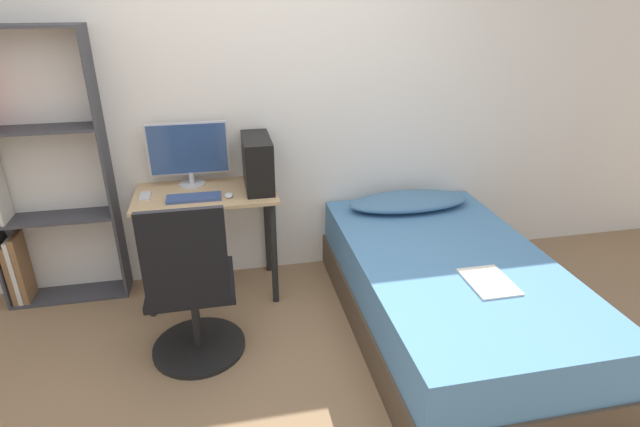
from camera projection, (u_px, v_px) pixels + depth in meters
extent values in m
plane|color=#846647|center=(295.00, 415.00, 2.59)|extent=(14.00, 14.00, 0.00)
cube|color=silver|center=(256.00, 110.00, 3.48)|extent=(8.00, 0.05, 2.50)
cube|color=tan|center=(206.00, 194.00, 3.35)|extent=(0.94, 0.54, 0.02)
cylinder|color=black|center=(146.00, 267.00, 3.23)|extent=(0.04, 0.04, 0.76)
cylinder|color=black|center=(274.00, 254.00, 3.39)|extent=(0.04, 0.04, 0.76)
cylinder|color=black|center=(152.00, 237.00, 3.62)|extent=(0.04, 0.04, 0.76)
cylinder|color=black|center=(267.00, 227.00, 3.78)|extent=(0.04, 0.04, 0.76)
cube|color=#38383D|center=(108.00, 171.00, 3.30)|extent=(0.02, 0.24, 1.84)
cube|color=#38383D|center=(74.00, 294.00, 3.61)|extent=(0.75, 0.24, 0.02)
cube|color=#38383D|center=(55.00, 218.00, 3.36)|extent=(0.75, 0.24, 0.02)
cube|color=#38383D|center=(34.00, 130.00, 3.11)|extent=(0.75, 0.24, 0.02)
cube|color=#38383D|center=(9.00, 26.00, 2.86)|extent=(0.75, 0.24, 0.02)
cube|color=brown|center=(13.00, 272.00, 3.45)|extent=(0.03, 0.20, 0.44)
cube|color=beige|center=(18.00, 269.00, 3.45)|extent=(0.03, 0.20, 0.48)
cube|color=brown|center=(23.00, 267.00, 3.45)|extent=(0.04, 0.20, 0.49)
cylinder|color=black|center=(200.00, 346.00, 3.07)|extent=(0.56, 0.56, 0.03)
cylinder|color=black|center=(196.00, 316.00, 2.98)|extent=(0.05, 0.05, 0.42)
cube|color=black|center=(192.00, 283.00, 2.88)|extent=(0.49, 0.49, 0.04)
cube|color=black|center=(184.00, 258.00, 2.56)|extent=(0.44, 0.04, 0.54)
cube|color=#4C3D2D|center=(446.00, 313.00, 3.21)|extent=(1.20, 2.04, 0.24)
cube|color=teal|center=(451.00, 278.00, 3.10)|extent=(1.16, 2.00, 0.29)
ellipsoid|color=teal|center=(409.00, 201.00, 3.70)|extent=(0.91, 0.36, 0.11)
cube|color=silver|center=(489.00, 282.00, 2.78)|extent=(0.24, 0.32, 0.01)
cylinder|color=#B7B7BC|center=(192.00, 184.00, 3.47)|extent=(0.18, 0.18, 0.01)
cylinder|color=#B7B7BC|center=(191.00, 178.00, 3.45)|extent=(0.04, 0.04, 0.08)
cube|color=#B7B7BC|center=(188.00, 149.00, 3.37)|extent=(0.54, 0.01, 0.36)
cube|color=navy|center=(188.00, 149.00, 3.36)|extent=(0.51, 0.01, 0.34)
cube|color=#33477A|center=(194.00, 198.00, 3.23)|extent=(0.35, 0.13, 0.02)
cube|color=black|center=(257.00, 163.00, 3.36)|extent=(0.18, 0.44, 0.35)
ellipsoid|color=silver|center=(229.00, 195.00, 3.27)|extent=(0.06, 0.09, 0.02)
cube|color=#B7B7BC|center=(145.00, 196.00, 3.27)|extent=(0.07, 0.14, 0.01)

